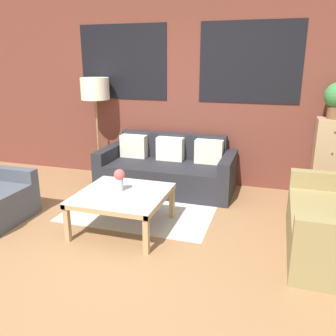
{
  "coord_description": "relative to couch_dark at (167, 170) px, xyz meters",
  "views": [
    {
      "loc": [
        1.38,
        -2.81,
        1.84
      ],
      "look_at": [
        0.13,
        1.23,
        0.55
      ],
      "focal_mm": 38.0,
      "sensor_mm": 36.0,
      "label": 1
    }
  ],
  "objects": [
    {
      "name": "rug",
      "position": [
        -0.08,
        -0.78,
        -0.28
      ],
      "size": [
        1.84,
        1.44,
        0.0
      ],
      "color": "#BCB7B2",
      "rests_on": "ground_plane"
    },
    {
      "name": "ground_plane",
      "position": [
        0.1,
        -1.95,
        -0.29
      ],
      "size": [
        16.0,
        16.0,
        0.0
      ],
      "primitive_type": "plane",
      "color": "#8E6642"
    },
    {
      "name": "floor_lamp",
      "position": [
        -1.21,
        0.18,
        1.09
      ],
      "size": [
        0.43,
        0.43,
        1.58
      ],
      "color": "olive",
      "rests_on": "ground_plane"
    },
    {
      "name": "flower_vase",
      "position": [
        -0.13,
        -1.35,
        0.3
      ],
      "size": [
        0.12,
        0.12,
        0.25
      ],
      "color": "#ADBCC6",
      "rests_on": "coffee_table"
    },
    {
      "name": "couch_dark",
      "position": [
        0.0,
        0.0,
        0.0
      ],
      "size": [
        1.95,
        0.88,
        0.78
      ],
      "color": "#232328",
      "rests_on": "ground_plane"
    },
    {
      "name": "wall_back_brick",
      "position": [
        0.1,
        0.49,
        1.12
      ],
      "size": [
        8.4,
        0.09,
        2.8
      ],
      "color": "brown",
      "rests_on": "ground_plane"
    },
    {
      "name": "coffee_table",
      "position": [
        -0.08,
        -1.4,
        0.09
      ],
      "size": [
        0.96,
        0.96,
        0.43
      ],
      "color": "silver",
      "rests_on": "ground_plane"
    },
    {
      "name": "drawer_cabinet",
      "position": [
        2.19,
        0.23,
        0.27
      ],
      "size": [
        0.41,
        0.37,
        1.11
      ],
      "color": "tan",
      "rests_on": "ground_plane"
    }
  ]
}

